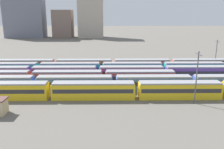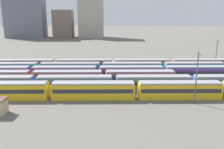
{
  "view_description": "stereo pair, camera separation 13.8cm",
  "coord_description": "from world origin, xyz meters",
  "views": [
    {
      "loc": [
        18.81,
        -48.81,
        18.16
      ],
      "look_at": [
        19.66,
        13.0,
        2.04
      ],
      "focal_mm": 37.63,
      "sensor_mm": 36.0,
      "label": 1
    },
    {
      "loc": [
        18.95,
        -48.81,
        18.16
      ],
      "look_at": [
        19.66,
        13.0,
        2.04
      ],
      "focal_mm": 37.63,
      "sensor_mm": 36.0,
      "label": 2
    }
  ],
  "objects": [
    {
      "name": "train_track_4",
      "position": [
        35.41,
        20.8,
        1.9
      ],
      "size": [
        112.5,
        3.06,
        3.75
      ],
      "color": "teal",
      "rests_on": "ground_plane"
    },
    {
      "name": "catenary_pole_1",
      "position": [
        55.06,
        29.14,
        5.38
      ],
      "size": [
        0.24,
        3.2,
        9.67
      ],
      "color": "#4C4C51",
      "rests_on": "ground_plane"
    },
    {
      "name": "train_track_0",
      "position": [
        43.77,
        0.0,
        1.9
      ],
      "size": [
        112.5,
        3.06,
        3.75
      ],
      "color": "yellow",
      "rests_on": "ground_plane"
    },
    {
      "name": "train_track_2",
      "position": [
        8.02,
        10.4,
        1.9
      ],
      "size": [
        55.8,
        3.06,
        3.75
      ],
      "color": "#BC4C38",
      "rests_on": "ground_plane"
    },
    {
      "name": "ground_plane",
      "position": [
        0.0,
        13.0,
        0.0
      ],
      "size": [
        600.0,
        600.0,
        0.0
      ],
      "primitive_type": "plane",
      "color": "#666059"
    },
    {
      "name": "catenary_pole_2",
      "position": [
        36.59,
        -3.21,
        6.02
      ],
      "size": [
        0.24,
        3.2,
        10.92
      ],
      "color": "#4C4C51",
      "rests_on": "ground_plane"
    },
    {
      "name": "train_track_1",
      "position": [
        38.98,
        5.2,
        1.9
      ],
      "size": [
        112.5,
        3.06,
        3.75
      ],
      "color": "#4C70BC",
      "rests_on": "ground_plane"
    },
    {
      "name": "distant_building_1",
      "position": [
        -16.45,
        136.69,
        10.41
      ],
      "size": [
        14.43,
        15.16,
        20.81
      ],
      "primitive_type": "cube",
      "color": "#7A665B",
      "rests_on": "ground_plane"
    },
    {
      "name": "train_track_5",
      "position": [
        20.21,
        26.0,
        1.9
      ],
      "size": [
        74.7,
        3.06,
        3.75
      ],
      "color": "#BC4C38",
      "rests_on": "ground_plane"
    },
    {
      "name": "distant_building_0",
      "position": [
        -45.36,
        136.69,
        19.12
      ],
      "size": [
        29.27,
        13.77,
        38.23
      ],
      "primitive_type": "cube",
      "color": "slate",
      "rests_on": "ground_plane"
    },
    {
      "name": "train_track_3",
      "position": [
        34.6,
        15.6,
        1.9
      ],
      "size": [
        112.5,
        3.06,
        3.75
      ],
      "color": "#6B429E",
      "rests_on": "ground_plane"
    },
    {
      "name": "distant_building_2",
      "position": [
        5.0,
        136.69,
        18.32
      ],
      "size": [
        18.91,
        13.62,
        36.65
      ],
      "primitive_type": "cube",
      "color": "#B2A899",
      "rests_on": "ground_plane"
    }
  ]
}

